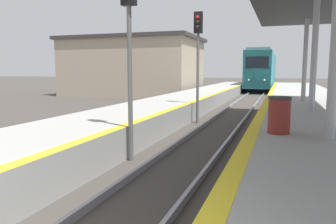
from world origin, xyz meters
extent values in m
cube|color=black|center=(0.00, 41.53, 0.28)|extent=(2.29, 19.40, 0.55)
cube|color=teal|center=(0.00, 41.53, 2.43)|extent=(2.70, 21.56, 3.77)
cube|color=yellow|center=(0.00, 30.83, 2.43)|extent=(2.64, 0.16, 3.69)
cube|color=black|center=(0.00, 30.77, 3.09)|extent=(2.16, 0.06, 1.13)
cube|color=#59595E|center=(0.00, 41.53, 4.44)|extent=(2.29, 20.48, 0.24)
sphere|color=white|center=(-0.74, 30.77, 1.40)|extent=(0.18, 0.18, 0.18)
sphere|color=white|center=(0.74, 30.77, 1.40)|extent=(0.18, 0.18, 0.18)
cylinder|color=#595959|center=(-1.37, 5.68, 1.96)|extent=(0.12, 0.12, 3.92)
cylinder|color=#595959|center=(-1.22, 12.17, 1.96)|extent=(0.12, 0.12, 3.92)
cube|color=black|center=(-1.22, 12.17, 4.37)|extent=(0.36, 0.20, 0.90)
sphere|color=red|center=(-1.22, 12.04, 4.58)|extent=(0.16, 0.16, 0.16)
sphere|color=black|center=(-1.22, 12.04, 4.37)|extent=(0.16, 0.16, 0.16)
sphere|color=black|center=(-1.22, 12.04, 4.17)|extent=(0.16, 0.16, 0.16)
cylinder|color=#99999E|center=(3.28, 5.74, 2.81)|extent=(0.21, 0.21, 3.87)
cylinder|color=#99999E|center=(3.28, 10.40, 2.81)|extent=(0.21, 0.21, 3.87)
cylinder|color=#99999E|center=(3.28, 15.07, 2.81)|extent=(0.21, 0.21, 3.87)
cylinder|color=maroon|center=(2.24, 6.10, 1.27)|extent=(0.50, 0.50, 0.80)
cylinder|color=#262626|center=(2.24, 6.10, 1.70)|extent=(0.53, 0.53, 0.06)
cube|color=tan|center=(-11.01, 26.55, 2.52)|extent=(11.79, 7.67, 5.05)
cube|color=#383333|center=(-11.01, 26.55, 5.20)|extent=(12.38, 8.06, 0.30)
camera|label=1|loc=(2.25, -1.87, 2.34)|focal=35.00mm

